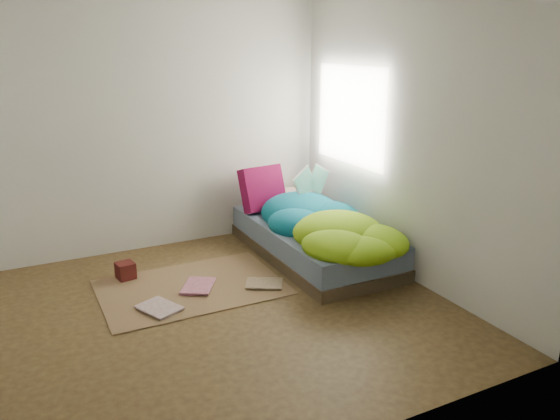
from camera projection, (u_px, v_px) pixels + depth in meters
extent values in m
cube|color=#3D2B17|center=(230.00, 310.00, 4.52)|extent=(3.50, 3.50, 0.00)
cube|color=beige|center=(163.00, 126.00, 5.63)|extent=(3.50, 0.04, 2.60)
cube|color=beige|center=(356.00, 219.00, 2.65)|extent=(3.50, 0.04, 2.60)
cube|color=beige|center=(407.00, 138.00, 4.89)|extent=(0.04, 3.50, 2.60)
cube|color=white|center=(350.00, 115.00, 5.63)|extent=(0.01, 1.00, 1.20)
cube|color=#3E3321|center=(313.00, 250.00, 5.64)|extent=(1.00, 2.00, 0.12)
cube|color=#485874|center=(314.00, 235.00, 5.59)|extent=(0.98, 1.96, 0.22)
cube|color=brown|center=(191.00, 287.00, 4.92)|extent=(1.60, 1.10, 0.01)
cube|color=beige|center=(295.00, 197.00, 6.33)|extent=(0.61, 0.50, 0.12)
cube|color=#4C051D|center=(263.00, 189.00, 6.00)|extent=(0.50, 0.22, 0.48)
cube|color=#370E0C|center=(126.00, 271.00, 5.08)|extent=(0.18, 0.18, 0.15)
imported|color=beige|center=(147.00, 314.00, 4.40)|extent=(0.37, 0.42, 0.03)
imported|color=#CF7795|center=(184.00, 286.00, 4.90)|extent=(0.41, 0.43, 0.03)
imported|color=tan|center=(263.00, 289.00, 4.84)|extent=(0.40, 0.37, 0.02)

